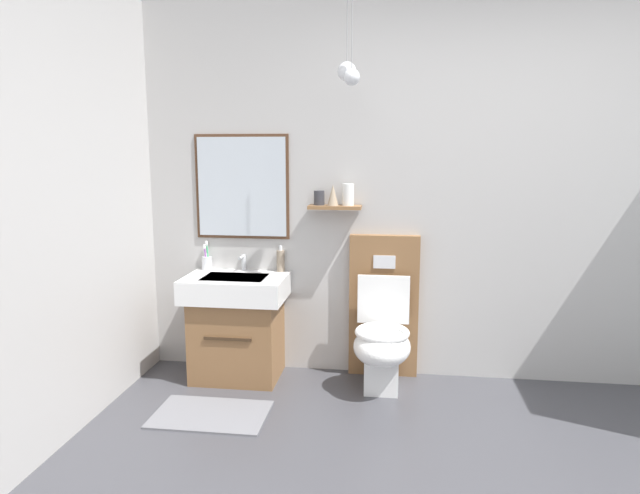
{
  "coord_description": "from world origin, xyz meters",
  "views": [
    {
      "loc": [
        -0.62,
        -2.03,
        1.57
      ],
      "look_at": [
        -1.1,
        1.49,
        0.96
      ],
      "focal_mm": 31.54,
      "sensor_mm": 36.0,
      "label": 1
    }
  ],
  "objects_px": {
    "toothbrush_cup": "(207,262)",
    "toilet": "(383,330)",
    "vanity_sink_left": "(237,323)",
    "soap_dispenser": "(281,260)"
  },
  "relations": [
    {
      "from": "toothbrush_cup",
      "to": "toilet",
      "type": "bearing_deg",
      "value": -7.23
    },
    {
      "from": "vanity_sink_left",
      "to": "soap_dispenser",
      "type": "bearing_deg",
      "value": 33.8
    },
    {
      "from": "vanity_sink_left",
      "to": "toothbrush_cup",
      "type": "bearing_deg",
      "value": 146.69
    },
    {
      "from": "vanity_sink_left",
      "to": "toilet",
      "type": "xyz_separation_m",
      "value": [
        1.01,
        0.01,
        -0.01
      ]
    },
    {
      "from": "vanity_sink_left",
      "to": "toothbrush_cup",
      "type": "distance_m",
      "value": 0.51
    },
    {
      "from": "soap_dispenser",
      "to": "vanity_sink_left",
      "type": "bearing_deg",
      "value": -146.2
    },
    {
      "from": "toilet",
      "to": "toothbrush_cup",
      "type": "height_order",
      "value": "toilet"
    },
    {
      "from": "toilet",
      "to": "toothbrush_cup",
      "type": "xyz_separation_m",
      "value": [
        -1.27,
        0.16,
        0.41
      ]
    },
    {
      "from": "vanity_sink_left",
      "to": "toilet",
      "type": "bearing_deg",
      "value": 0.74
    },
    {
      "from": "vanity_sink_left",
      "to": "toothbrush_cup",
      "type": "xyz_separation_m",
      "value": [
        -0.26,
        0.17,
        0.39
      ]
    }
  ]
}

